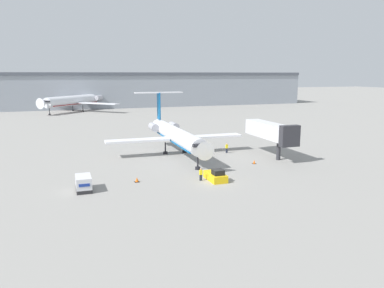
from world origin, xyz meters
The scene contains 11 objects.
ground_plane centered at (0.00, 0.00, 0.00)m, with size 600.00×600.00×0.00m, color gray.
terminal_building centered at (0.00, 120.00, 7.39)m, with size 180.00×16.80×14.73m.
airplane_main centered at (0.18, 18.93, 3.52)m, with size 24.80×28.75×10.44m.
pushback_tug centered at (0.33, 0.96, 0.61)m, with size 2.01×4.07×1.69m.
luggage_cart centered at (-16.74, 2.11, 0.93)m, with size 1.82×3.35×1.86m.
worker_near_tug centered at (-1.61, 1.48, 0.89)m, with size 0.40×0.24×1.70m.
worker_by_wing centered at (9.11, 16.70, 0.95)m, with size 0.40×0.25×1.80m.
traffic_cone_left centered at (-9.86, 3.65, 0.30)m, with size 0.64×0.64×0.64m.
traffic_cone_right centered at (9.86, 7.71, 0.28)m, with size 0.56×0.56×0.59m.
airplane_parked_far_left centered at (-13.64, 105.40, 4.19)m, with size 29.62×28.93×11.19m.
jet_bridge centered at (14.95, 11.42, 4.45)m, with size 3.20×13.09×6.19m.
Camera 1 is at (-18.70, -43.97, 14.14)m, focal length 35.00 mm.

